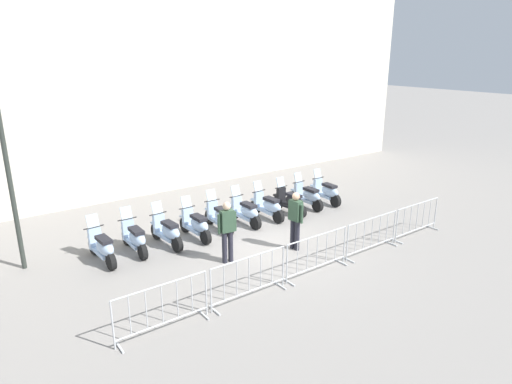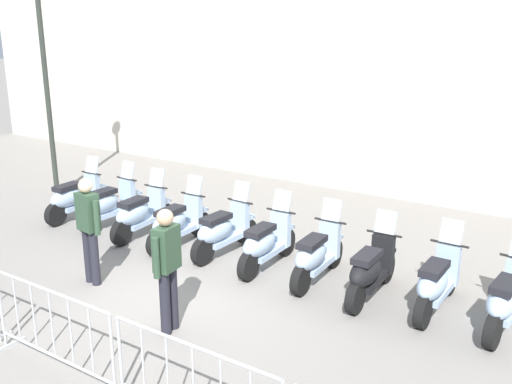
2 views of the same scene
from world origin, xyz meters
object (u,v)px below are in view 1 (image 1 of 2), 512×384
(motorcycle_2, at_px, (167,232))
(barrier_segment_0, at_px, (162,308))
(motorcycle_5, at_px, (246,212))
(barrier_segment_3, at_px, (372,235))
(barrier_segment_4, at_px, (417,219))
(motorcycle_8, at_px, (308,196))
(motorcycle_9, at_px, (326,192))
(street_lamp, at_px, (2,137))
(motorcycle_0, at_px, (102,247))
(motorcycle_7, at_px, (290,202))
(motorcycle_4, at_px, (220,217))
(officer_near_row_end, at_px, (227,229))
(barrier_segment_2, at_px, (317,254))
(motorcycle_3, at_px, (196,225))
(officer_mid_plaza, at_px, (295,218))
(barrier_segment_1, at_px, (249,278))
(motorcycle_6, at_px, (268,206))
(motorcycle_1, at_px, (135,238))

(motorcycle_2, distance_m, barrier_segment_0, 4.31)
(motorcycle_5, distance_m, barrier_segment_3, 4.25)
(barrier_segment_4, bearing_deg, motorcycle_8, 111.83)
(motorcycle_9, bearing_deg, street_lamp, -176.43)
(motorcycle_0, distance_m, barrier_segment_3, 7.51)
(motorcycle_7, height_order, motorcycle_8, same)
(motorcycle_0, height_order, street_lamp, street_lamp)
(motorcycle_2, xyz_separation_m, motorcycle_4, (1.86, 0.40, 0.00))
(motorcycle_9, bearing_deg, motorcycle_5, -171.10)
(officer_near_row_end, bearing_deg, barrier_segment_4, -9.92)
(motorcycle_4, distance_m, motorcycle_8, 3.81)
(motorcycle_4, distance_m, street_lamp, 6.45)
(motorcycle_8, height_order, barrier_segment_2, motorcycle_8)
(motorcycle_8, bearing_deg, barrier_segment_0, -144.27)
(motorcycle_2, distance_m, motorcycle_9, 6.66)
(motorcycle_0, bearing_deg, motorcycle_5, 8.66)
(motorcycle_0, relative_size, motorcycle_7, 1.00)
(motorcycle_3, height_order, officer_mid_plaza, officer_mid_plaza)
(motorcycle_7, xyz_separation_m, barrier_segment_2, (-1.81, -4.14, 0.07))
(barrier_segment_0, height_order, barrier_segment_1, same)
(barrier_segment_0, xyz_separation_m, street_lamp, (-2.47, 4.49, 2.99))
(motorcycle_3, xyz_separation_m, officer_near_row_end, (0.19, -1.92, 0.53))
(motorcycle_4, bearing_deg, motorcycle_0, -170.13)
(motorcycle_0, xyz_separation_m, motorcycle_8, (7.52, 1.19, 0.00))
(barrier_segment_2, bearing_deg, motorcycle_2, 129.87)
(motorcycle_5, distance_m, street_lamp, 7.31)
(motorcycle_6, relative_size, officer_near_row_end, 0.99)
(barrier_segment_4, height_order, officer_near_row_end, officer_near_row_end)
(motorcycle_7, bearing_deg, barrier_segment_2, -113.62)
(motorcycle_4, relative_size, officer_mid_plaza, 1.00)
(barrier_segment_2, bearing_deg, barrier_segment_4, 8.22)
(motorcycle_9, bearing_deg, motorcycle_3, -170.60)
(motorcycle_2, relative_size, barrier_segment_1, 0.84)
(motorcycle_7, relative_size, street_lamp, 0.30)
(barrier_segment_1, height_order, barrier_segment_4, same)
(motorcycle_1, xyz_separation_m, motorcycle_3, (1.91, 0.15, 0.00))
(street_lamp, bearing_deg, motorcycle_7, 1.75)
(motorcycle_2, relative_size, motorcycle_9, 0.99)
(motorcycle_1, relative_size, barrier_segment_0, 0.84)
(motorcycle_9, xyz_separation_m, barrier_segment_1, (-5.80, -4.83, 0.07))
(motorcycle_0, xyz_separation_m, motorcycle_1, (0.93, 0.22, 0.00))
(motorcycle_0, relative_size, motorcycle_1, 0.99)
(motorcycle_0, distance_m, motorcycle_2, 1.91)
(motorcycle_6, distance_m, barrier_segment_2, 4.17)
(barrier_segment_1, relative_size, barrier_segment_2, 1.00)
(motorcycle_5, bearing_deg, barrier_segment_2, -88.76)
(motorcycle_9, bearing_deg, motorcycle_4, -172.12)
(motorcycle_6, distance_m, barrier_segment_4, 4.85)
(motorcycle_7, bearing_deg, motorcycle_9, 11.72)
(motorcycle_4, height_order, barrier_segment_4, motorcycle_4)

